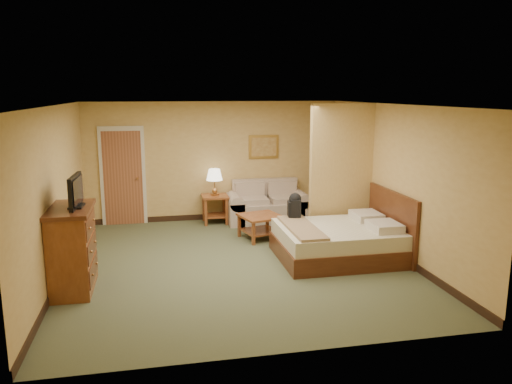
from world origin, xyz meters
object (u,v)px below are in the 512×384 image
object	(u,v)px
dresser	(72,249)
bed	(342,240)
loveseat	(267,208)
coffee_table	(261,222)

from	to	relation	value
dresser	bed	xyz separation A→B (m)	(4.29, 0.55, -0.31)
loveseat	bed	bearing A→B (deg)	-75.22
coffee_table	bed	xyz separation A→B (m)	(1.13, -1.39, -0.03)
dresser	loveseat	bearing A→B (deg)	41.97
loveseat	dresser	xyz separation A→B (m)	(-3.59, -3.23, 0.32)
loveseat	coffee_table	distance (m)	1.36
loveseat	bed	size ratio (longest dim) A/B	0.87
loveseat	coffee_table	size ratio (longest dim) A/B	1.99
dresser	bed	world-z (taller)	dresser
dresser	coffee_table	bearing A→B (deg)	31.55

